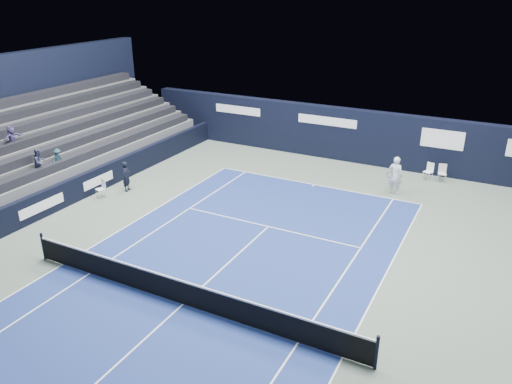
% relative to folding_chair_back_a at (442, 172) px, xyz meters
% --- Properties ---
extents(ground, '(48.00, 48.00, 0.00)m').
position_rel_folding_chair_back_a_xyz_m(ground, '(-5.81, -13.53, -0.53)').
color(ground, '#56665A').
rests_on(ground, ground).
extents(court_surface, '(10.97, 23.77, 0.01)m').
position_rel_folding_chair_back_a_xyz_m(court_surface, '(-5.81, -15.53, -0.53)').
color(court_surface, navy).
rests_on(court_surface, ground).
extents(folding_chair_back_a, '(0.49, 0.48, 0.94)m').
position_rel_folding_chair_back_a_xyz_m(folding_chair_back_a, '(0.00, 0.00, 0.00)').
color(folding_chair_back_a, silver).
rests_on(folding_chair_back_a, ground).
extents(folding_chair_back_b, '(0.53, 0.52, 0.92)m').
position_rel_folding_chair_back_a_xyz_m(folding_chair_back_b, '(-0.67, -0.06, -0.01)').
color(folding_chair_back_b, white).
rests_on(folding_chair_back_b, ground).
extents(line_judge_chair, '(0.52, 0.52, 0.93)m').
position_rel_folding_chair_back_a_xyz_m(line_judge_chair, '(-14.51, -9.97, -0.00)').
color(line_judge_chair, white).
rests_on(line_judge_chair, ground).
extents(line_judge, '(0.53, 0.65, 1.55)m').
position_rel_folding_chair_back_a_xyz_m(line_judge, '(-13.98, -8.76, 0.24)').
color(line_judge, black).
rests_on(line_judge, ground).
extents(court_markings, '(11.03, 23.83, 0.00)m').
position_rel_folding_chair_back_a_xyz_m(court_markings, '(-5.81, -15.53, -0.52)').
color(court_markings, white).
rests_on(court_markings, court_surface).
extents(tennis_net, '(12.90, 0.10, 1.10)m').
position_rel_folding_chair_back_a_xyz_m(tennis_net, '(-5.81, -15.53, -0.02)').
color(tennis_net, black).
rests_on(tennis_net, ground).
extents(back_sponsor_wall, '(26.00, 0.63, 3.10)m').
position_rel_folding_chair_back_a_xyz_m(back_sponsor_wall, '(-5.80, 0.97, 1.02)').
color(back_sponsor_wall, black).
rests_on(back_sponsor_wall, ground).
extents(side_barrier_left, '(0.33, 22.00, 1.20)m').
position_rel_folding_chair_back_a_xyz_m(side_barrier_left, '(-15.31, -9.56, 0.07)').
color(side_barrier_left, black).
rests_on(side_barrier_left, ground).
extents(spectator_stand, '(6.00, 18.00, 6.40)m').
position_rel_folding_chair_back_a_xyz_m(spectator_stand, '(-19.08, -8.55, 1.42)').
color(spectator_stand, '#555557').
rests_on(spectator_stand, ground).
extents(tennis_player, '(0.76, 0.89, 1.94)m').
position_rel_folding_chair_back_a_xyz_m(tennis_player, '(-1.87, -2.87, 0.43)').
color(tennis_player, white).
rests_on(tennis_player, ground).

